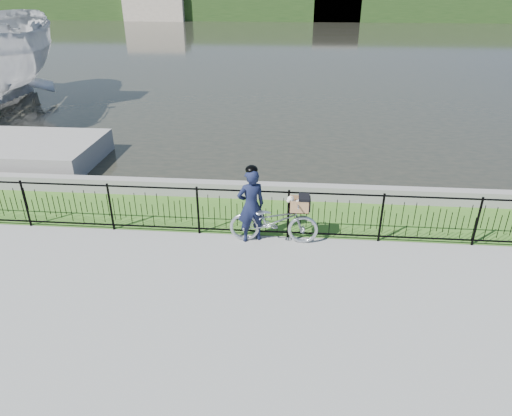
{
  "coord_description": "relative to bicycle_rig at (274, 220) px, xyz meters",
  "views": [
    {
      "loc": [
        1.06,
        -7.25,
        5.19
      ],
      "look_at": [
        0.34,
        1.0,
        1.0
      ],
      "focal_mm": 32.0,
      "sensor_mm": 36.0,
      "label": 1
    }
  ],
  "objects": [
    {
      "name": "far_building_left",
      "position": [
        -18.71,
        56.6,
        1.48
      ],
      "size": [
        8.0,
        4.0,
        4.0
      ],
      "primitive_type": "cube",
      "color": "#AD9E8B",
      "rests_on": "ground"
    },
    {
      "name": "bicycle_rig",
      "position": [
        0.0,
        0.0,
        0.0
      ],
      "size": [
        1.92,
        0.67,
        1.14
      ],
      "color": "#B3B8C0",
      "rests_on": "ground"
    },
    {
      "name": "grass_strip",
      "position": [
        -0.71,
        1.2,
        -0.51
      ],
      "size": [
        60.0,
        2.0,
        0.01
      ],
      "primitive_type": "cube",
      "color": "#3B6820",
      "rests_on": "ground"
    },
    {
      "name": "far_treeline",
      "position": [
        -0.71,
        58.6,
        0.98
      ],
      "size": [
        120.0,
        6.0,
        3.0
      ],
      "primitive_type": "cube",
      "color": "#264119",
      "rests_on": "ground"
    },
    {
      "name": "far_building_right",
      "position": [
        5.29,
        57.1,
        1.08
      ],
      "size": [
        6.0,
        3.0,
        3.2
      ],
      "primitive_type": "cube",
      "color": "#AD9E8B",
      "rests_on": "ground"
    },
    {
      "name": "quay_wall",
      "position": [
        -0.71,
        2.2,
        -0.32
      ],
      "size": [
        60.0,
        0.3,
        0.4
      ],
      "primitive_type": "cube",
      "color": "gray",
      "rests_on": "ground"
    },
    {
      "name": "water",
      "position": [
        -0.71,
        31.6,
        -0.52
      ],
      "size": [
        120.0,
        120.0,
        0.0
      ],
      "primitive_type": "plane",
      "color": "black",
      "rests_on": "ground"
    },
    {
      "name": "ground",
      "position": [
        -0.71,
        -1.4,
        -0.52
      ],
      "size": [
        120.0,
        120.0,
        0.0
      ],
      "primitive_type": "plane",
      "color": "gray",
      "rests_on": "ground"
    },
    {
      "name": "fence",
      "position": [
        -0.71,
        0.2,
        0.06
      ],
      "size": [
        14.0,
        0.06,
        1.15
      ],
      "primitive_type": null,
      "color": "black",
      "rests_on": "ground"
    },
    {
      "name": "cyclist",
      "position": [
        -0.51,
        0.02,
        0.35
      ],
      "size": [
        0.72,
        0.6,
        1.74
      ],
      "color": "black",
      "rests_on": "ground"
    }
  ]
}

